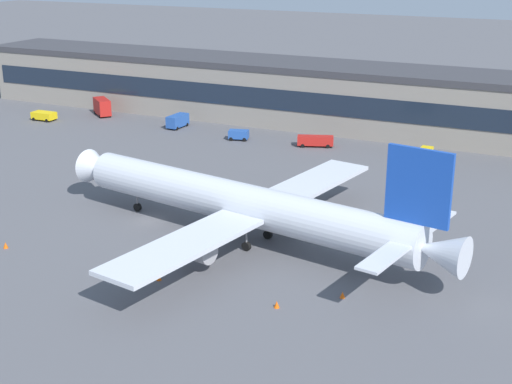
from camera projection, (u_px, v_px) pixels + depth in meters
ground_plane at (150, 220)px, 94.72m from camera, size 600.00×600.00×0.00m
terminal_building at (315, 94)px, 143.56m from camera, size 154.29×16.26×12.23m
airliner at (248, 205)px, 86.29m from camera, size 54.55×47.05×15.20m
follow_me_car at (425, 153)px, 121.34m from camera, size 2.06×4.42×1.85m
baggage_tug at (238, 134)px, 133.39m from camera, size 3.99×2.86×1.85m
stair_truck at (102, 106)px, 152.24m from camera, size 6.17×5.65×3.55m
crew_van at (178, 120)px, 142.34m from camera, size 2.39×5.25×2.55m
pushback_tractor at (44, 115)px, 148.35m from camera, size 4.84×2.71×1.75m
belt_loader at (315, 140)px, 128.96m from camera, size 6.69×4.12×1.95m
traffic_cone_0 at (277, 304)px, 71.80m from camera, size 0.57×0.57×0.72m
traffic_cone_1 at (342, 295)px, 73.79m from camera, size 0.55×0.55×0.69m
traffic_cone_2 at (6, 245)px, 85.93m from camera, size 0.59×0.59×0.74m
traffic_cone_3 at (159, 277)px, 77.70m from camera, size 0.58×0.58×0.73m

